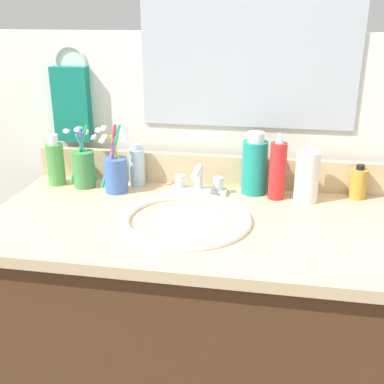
{
  "coord_description": "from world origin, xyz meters",
  "views": [
    {
      "loc": [
        0.18,
        -1.06,
        1.35
      ],
      "look_at": [
        -0.01,
        0.0,
        0.94
      ],
      "focal_mm": 44.25,
      "sensor_mm": 36.0,
      "label": 1
    }
  ],
  "objects_px": {
    "bottle_toner_green": "(55,163)",
    "bottle_oil_amber": "(358,183)",
    "hand_towel": "(72,104)",
    "faucet": "(199,184)",
    "cup_green": "(84,167)",
    "bottle_lotion_white": "(307,175)",
    "bottle_spray_red": "(278,170)",
    "cup_blue_plastic": "(115,173)",
    "bottle_gel_clear": "(137,166)",
    "bottle_mouthwash_teal": "(255,166)"
  },
  "relations": [
    {
      "from": "bottle_spray_red",
      "to": "bottle_oil_amber",
      "type": "height_order",
      "value": "bottle_spray_red"
    },
    {
      "from": "bottle_mouthwash_teal",
      "to": "bottle_oil_amber",
      "type": "bearing_deg",
      "value": 1.9
    },
    {
      "from": "hand_towel",
      "to": "bottle_mouthwash_teal",
      "type": "bearing_deg",
      "value": -7.08
    },
    {
      "from": "hand_towel",
      "to": "bottle_gel_clear",
      "type": "relative_size",
      "value": 1.78
    },
    {
      "from": "hand_towel",
      "to": "bottle_toner_green",
      "type": "relative_size",
      "value": 1.47
    },
    {
      "from": "bottle_mouthwash_teal",
      "to": "bottle_toner_green",
      "type": "bearing_deg",
      "value": -177.25
    },
    {
      "from": "bottle_oil_amber",
      "to": "bottle_gel_clear",
      "type": "bearing_deg",
      "value": 179.9
    },
    {
      "from": "hand_towel",
      "to": "cup_green",
      "type": "bearing_deg",
      "value": -57.49
    },
    {
      "from": "bottle_toner_green",
      "to": "bottle_gel_clear",
      "type": "bearing_deg",
      "value": 9.22
    },
    {
      "from": "bottle_gel_clear",
      "to": "cup_blue_plastic",
      "type": "xyz_separation_m",
      "value": [
        -0.04,
        -0.07,
        -0.0
      ]
    },
    {
      "from": "bottle_lotion_white",
      "to": "faucet",
      "type": "bearing_deg",
      "value": 178.72
    },
    {
      "from": "cup_green",
      "to": "faucet",
      "type": "bearing_deg",
      "value": 0.53
    },
    {
      "from": "hand_towel",
      "to": "bottle_gel_clear",
      "type": "distance_m",
      "value": 0.27
    },
    {
      "from": "bottle_lotion_white",
      "to": "bottle_gel_clear",
      "type": "xyz_separation_m",
      "value": [
        -0.48,
        0.05,
        -0.02
      ]
    },
    {
      "from": "cup_green",
      "to": "bottle_spray_red",
      "type": "bearing_deg",
      "value": 0.26
    },
    {
      "from": "bottle_lotion_white",
      "to": "cup_green",
      "type": "distance_m",
      "value": 0.63
    },
    {
      "from": "bottle_toner_green",
      "to": "cup_blue_plastic",
      "type": "xyz_separation_m",
      "value": [
        0.19,
        -0.03,
        -0.01
      ]
    },
    {
      "from": "bottle_oil_amber",
      "to": "cup_green",
      "type": "distance_m",
      "value": 0.77
    },
    {
      "from": "bottle_lotion_white",
      "to": "bottle_spray_red",
      "type": "height_order",
      "value": "bottle_spray_red"
    },
    {
      "from": "bottle_oil_amber",
      "to": "cup_blue_plastic",
      "type": "distance_m",
      "value": 0.67
    },
    {
      "from": "bottle_toner_green",
      "to": "bottle_oil_amber",
      "type": "bearing_deg",
      "value": 2.47
    },
    {
      "from": "faucet",
      "to": "bottle_toner_green",
      "type": "bearing_deg",
      "value": 179.67
    },
    {
      "from": "bottle_gel_clear",
      "to": "cup_green",
      "type": "xyz_separation_m",
      "value": [
        -0.15,
        -0.04,
        0.0
      ]
    },
    {
      "from": "bottle_spray_red",
      "to": "cup_blue_plastic",
      "type": "xyz_separation_m",
      "value": [
        -0.45,
        -0.03,
        -0.03
      ]
    },
    {
      "from": "bottle_lotion_white",
      "to": "bottle_gel_clear",
      "type": "bearing_deg",
      "value": 174.41
    },
    {
      "from": "faucet",
      "to": "bottle_toner_green",
      "type": "distance_m",
      "value": 0.43
    },
    {
      "from": "bottle_lotion_white",
      "to": "bottle_toner_green",
      "type": "relative_size",
      "value": 1.08
    },
    {
      "from": "faucet",
      "to": "bottle_gel_clear",
      "type": "bearing_deg",
      "value": 167.88
    },
    {
      "from": "bottle_lotion_white",
      "to": "bottle_gel_clear",
      "type": "height_order",
      "value": "bottle_lotion_white"
    },
    {
      "from": "bottle_oil_amber",
      "to": "bottle_mouthwash_teal",
      "type": "bearing_deg",
      "value": -178.1
    },
    {
      "from": "bottle_gel_clear",
      "to": "bottle_toner_green",
      "type": "height_order",
      "value": "bottle_toner_green"
    },
    {
      "from": "bottle_gel_clear",
      "to": "faucet",
      "type": "bearing_deg",
      "value": -12.12
    },
    {
      "from": "bottle_mouthwash_teal",
      "to": "cup_green",
      "type": "xyz_separation_m",
      "value": [
        -0.49,
        -0.03,
        -0.02
      ]
    },
    {
      "from": "bottle_mouthwash_teal",
      "to": "bottle_oil_amber",
      "type": "height_order",
      "value": "bottle_mouthwash_teal"
    },
    {
      "from": "bottle_lotion_white",
      "to": "bottle_mouthwash_teal",
      "type": "xyz_separation_m",
      "value": [
        -0.14,
        0.04,
        0.01
      ]
    },
    {
      "from": "bottle_gel_clear",
      "to": "bottle_oil_amber",
      "type": "xyz_separation_m",
      "value": [
        0.63,
        -0.0,
        -0.01
      ]
    },
    {
      "from": "hand_towel",
      "to": "faucet",
      "type": "distance_m",
      "value": 0.46
    },
    {
      "from": "bottle_gel_clear",
      "to": "bottle_toner_green",
      "type": "relative_size",
      "value": 0.82
    },
    {
      "from": "bottle_mouthwash_teal",
      "to": "bottle_oil_amber",
      "type": "relative_size",
      "value": 1.83
    },
    {
      "from": "bottle_mouthwash_teal",
      "to": "bottle_spray_red",
      "type": "relative_size",
      "value": 0.94
    },
    {
      "from": "bottle_lotion_white",
      "to": "bottle_spray_red",
      "type": "xyz_separation_m",
      "value": [
        -0.08,
        0.01,
        0.01
      ]
    },
    {
      "from": "bottle_lotion_white",
      "to": "bottle_mouthwash_teal",
      "type": "height_order",
      "value": "bottle_mouthwash_teal"
    },
    {
      "from": "cup_green",
      "to": "bottle_mouthwash_teal",
      "type": "bearing_deg",
      "value": 3.9
    },
    {
      "from": "bottle_lotion_white",
      "to": "bottle_toner_green",
      "type": "xyz_separation_m",
      "value": [
        -0.72,
        0.01,
        -0.01
      ]
    },
    {
      "from": "bottle_mouthwash_teal",
      "to": "bottle_oil_amber",
      "type": "xyz_separation_m",
      "value": [
        0.28,
        0.01,
        -0.04
      ]
    },
    {
      "from": "bottle_toner_green",
      "to": "bottle_oil_amber",
      "type": "relative_size",
      "value": 1.57
    },
    {
      "from": "hand_towel",
      "to": "cup_blue_plastic",
      "type": "height_order",
      "value": "hand_towel"
    },
    {
      "from": "hand_towel",
      "to": "bottle_lotion_white",
      "type": "bearing_deg",
      "value": -8.63
    },
    {
      "from": "faucet",
      "to": "cup_green",
      "type": "distance_m",
      "value": 0.34
    },
    {
      "from": "cup_blue_plastic",
      "to": "cup_green",
      "type": "height_order",
      "value": "cup_blue_plastic"
    }
  ]
}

